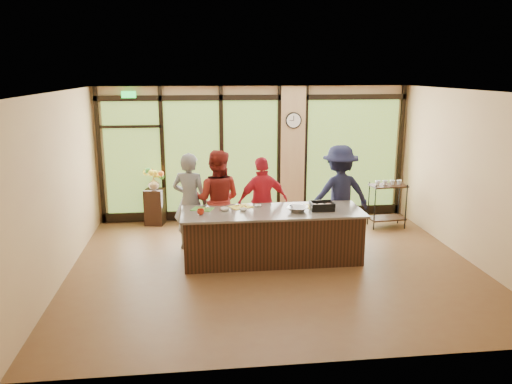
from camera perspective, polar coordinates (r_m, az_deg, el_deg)
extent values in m
plane|color=brown|center=(8.82, 2.12, -8.44)|extent=(7.00, 7.00, 0.00)
plane|color=silver|center=(8.17, 2.30, 11.44)|extent=(7.00, 7.00, 0.00)
plane|color=tan|center=(11.29, -0.14, 4.41)|extent=(7.00, 0.00, 7.00)
plane|color=tan|center=(8.57, -21.60, 0.45)|extent=(0.00, 6.00, 6.00)
plane|color=tan|center=(9.55, 23.45, 1.56)|extent=(0.00, 6.00, 6.00)
cube|color=tan|center=(11.36, 4.18, 4.43)|extent=(0.55, 0.12, 3.00)
cube|color=black|center=(11.11, -0.11, 10.74)|extent=(6.90, 0.08, 0.12)
cube|color=black|center=(11.54, -0.10, -2.41)|extent=(6.90, 0.08, 0.20)
cube|color=#19D83F|center=(11.07, -14.35, 10.73)|extent=(0.30, 0.04, 0.14)
cube|color=#406021|center=(11.29, -13.90, 3.75)|extent=(1.20, 0.02, 2.50)
cube|color=#406021|center=(11.20, -7.27, 3.96)|extent=(1.20, 0.02, 2.50)
cube|color=#406021|center=(11.26, -0.63, 4.12)|extent=(1.20, 0.02, 2.50)
cube|color=#406021|center=(11.74, 10.89, 4.27)|extent=(2.10, 0.02, 2.50)
cube|color=black|center=(11.37, -17.43, 3.85)|extent=(0.08, 0.08, 3.00)
cube|color=black|center=(11.20, -10.61, 4.10)|extent=(0.08, 0.08, 3.00)
cube|color=black|center=(11.18, -3.94, 4.29)|extent=(0.08, 0.08, 3.00)
cube|color=black|center=(11.32, 2.67, 4.42)|extent=(0.08, 0.08, 3.00)
cube|color=black|center=(11.43, 5.65, 4.46)|extent=(0.08, 0.08, 3.00)
cube|color=black|center=(12.11, 16.15, 4.50)|extent=(0.08, 0.08, 3.00)
cube|color=#321910|center=(8.94, 1.85, -5.11)|extent=(3.10, 1.00, 0.88)
cube|color=slate|center=(8.80, 1.87, -2.27)|extent=(3.20, 1.10, 0.04)
cylinder|color=black|center=(11.19, 4.31, 8.16)|extent=(0.36, 0.04, 0.36)
cylinder|color=white|center=(11.18, 4.32, 8.16)|extent=(0.31, 0.01, 0.31)
cube|color=black|center=(11.17, 4.34, 8.41)|extent=(0.01, 0.00, 0.11)
cube|color=black|center=(11.16, 4.08, 8.15)|extent=(0.09, 0.00, 0.01)
imported|color=slate|center=(9.45, -7.56, -1.10)|extent=(0.79, 0.65, 1.86)
imported|color=maroon|center=(9.45, -4.46, -0.88)|extent=(1.07, 0.93, 1.90)
imported|color=red|center=(9.50, 0.76, -1.21)|extent=(1.11, 0.69, 1.75)
imported|color=#171933|center=(9.89, 9.49, -0.26)|extent=(1.32, 0.86, 1.94)
cube|color=black|center=(8.92, 7.53, -1.80)|extent=(0.42, 0.34, 0.07)
imported|color=silver|center=(8.77, 4.75, -1.95)|extent=(0.46, 0.46, 0.09)
cube|color=#4C9435|center=(8.92, -6.14, -1.96)|extent=(0.44, 0.39, 0.01)
cube|color=yellow|center=(9.03, -1.71, -1.70)|extent=(0.46, 0.42, 0.01)
cube|color=yellow|center=(9.12, 7.13, -1.64)|extent=(0.45, 0.35, 0.01)
imported|color=white|center=(8.81, -3.58, -1.97)|extent=(0.18, 0.18, 0.05)
imported|color=white|center=(8.78, -1.47, -2.03)|extent=(0.14, 0.14, 0.04)
imported|color=white|center=(9.05, 0.22, -1.59)|extent=(0.14, 0.14, 0.03)
imported|color=red|center=(8.59, -6.36, -2.28)|extent=(0.13, 0.13, 0.10)
cube|color=#321910|center=(11.25, -11.48, -1.66)|extent=(0.47, 0.47, 0.79)
imported|color=#927850|center=(11.12, -11.61, 0.97)|extent=(0.26, 0.26, 0.27)
cube|color=#321910|center=(11.25, 14.66, -2.89)|extent=(0.79, 0.50, 0.03)
cube|color=#321910|center=(11.07, 14.88, 0.71)|extent=(0.79, 0.50, 0.03)
cylinder|color=black|center=(10.88, 13.41, -1.79)|extent=(0.03, 0.03, 0.98)
cylinder|color=black|center=(11.13, 16.77, -1.65)|extent=(0.03, 0.03, 0.98)
cylinder|color=black|center=(11.23, 12.74, -1.26)|extent=(0.03, 0.03, 0.98)
cylinder|color=black|center=(11.48, 16.01, -1.14)|extent=(0.03, 0.03, 0.98)
imported|color=silver|center=(10.98, 13.74, 1.02)|extent=(0.12, 0.12, 0.10)
imported|color=silver|center=(11.03, 14.54, 1.04)|extent=(0.12, 0.12, 0.10)
imported|color=silver|center=(11.09, 15.32, 1.06)|extent=(0.12, 0.12, 0.10)
imported|color=silver|center=(11.15, 16.04, 1.07)|extent=(0.12, 0.12, 0.10)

